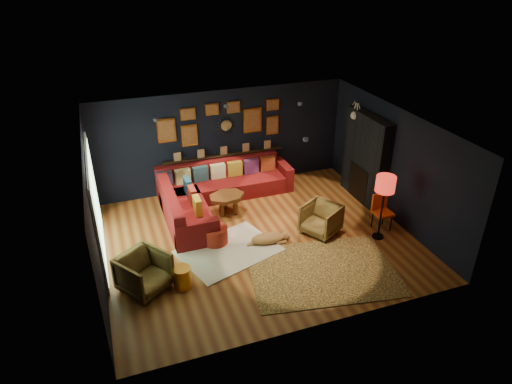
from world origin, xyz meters
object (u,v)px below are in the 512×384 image
object	(u,v)px
armchair_left	(144,271)
orange_chair	(381,209)
pouf	(215,235)
armchair_right	(321,218)
coffee_table	(227,198)
dog	(268,236)
gold_stool	(182,278)
floor_lamp	(385,187)
sectional	(210,194)

from	to	relation	value
armchair_left	orange_chair	distance (m)	5.31
armchair_left	orange_chair	xyz separation A→B (m)	(5.30, 0.38, 0.08)
pouf	armchair_left	world-z (taller)	armchair_left
pouf	armchair_right	world-z (taller)	armchair_right
coffee_table	armchair_right	xyz separation A→B (m)	(1.71, -1.54, -0.01)
orange_chair	dog	distance (m)	2.64
orange_chair	armchair_left	bearing A→B (deg)	-177.27
armchair_right	gold_stool	size ratio (longest dim) A/B	1.75
pouf	gold_stool	world-z (taller)	gold_stool
pouf	armchair_right	bearing A→B (deg)	-9.40
coffee_table	orange_chair	size ratio (longest dim) A/B	1.20
pouf	dog	size ratio (longest dim) A/B	0.55
gold_stool	dog	xyz separation A→B (m)	(2.03, 0.80, -0.04)
armchair_left	floor_lamp	bearing A→B (deg)	-34.79
gold_stool	floor_lamp	bearing A→B (deg)	2.77
armchair_left	gold_stool	distance (m)	0.71
pouf	floor_lamp	bearing A→B (deg)	-16.04
armchair_left	orange_chair	bearing A→B (deg)	-31.11
coffee_table	dog	distance (m)	1.63
sectional	pouf	distance (m)	1.64
pouf	armchair_left	size ratio (longest dim) A/B	0.66
armchair_right	orange_chair	xyz separation A→B (m)	(1.36, -0.26, 0.11)
coffee_table	floor_lamp	size ratio (longest dim) A/B	0.67
armchair_left	dog	bearing A→B (deg)	-22.08
armchair_right	floor_lamp	distance (m)	1.53
gold_stool	orange_chair	bearing A→B (deg)	6.83
armchair_right	orange_chair	world-z (taller)	orange_chair
armchair_left	armchair_right	xyz separation A→B (m)	(3.94, 0.64, -0.03)
sectional	pouf	xyz separation A→B (m)	(-0.32, -1.61, -0.12)
coffee_table	sectional	bearing A→B (deg)	122.28
gold_stool	floor_lamp	xyz separation A→B (m)	(4.39, 0.21, 1.03)
pouf	gold_stool	xyz separation A→B (m)	(-0.96, -1.20, 0.01)
coffee_table	floor_lamp	bearing A→B (deg)	-37.14
coffee_table	armchair_right	distance (m)	2.30
sectional	gold_stool	size ratio (longest dim) A/B	7.86
sectional	dog	bearing A→B (deg)	-69.53
armchair_right	gold_stool	xyz separation A→B (m)	(-3.28, -0.82, -0.16)
sectional	armchair_right	distance (m)	2.82
coffee_table	orange_chair	distance (m)	3.56
armchair_left	orange_chair	world-z (taller)	orange_chair
orange_chair	floor_lamp	world-z (taller)	floor_lamp
sectional	armchair_right	xyz separation A→B (m)	(2.00, -1.99, 0.06)
gold_stool	dog	bearing A→B (deg)	21.55
armchair_right	dog	world-z (taller)	armchair_right
coffee_table	gold_stool	distance (m)	2.83
pouf	armchair_right	distance (m)	2.36
sectional	armchair_left	bearing A→B (deg)	-126.27
floor_lamp	armchair_left	bearing A→B (deg)	-179.53
armchair_right	sectional	bearing A→B (deg)	-165.44
sectional	armchair_left	distance (m)	3.27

